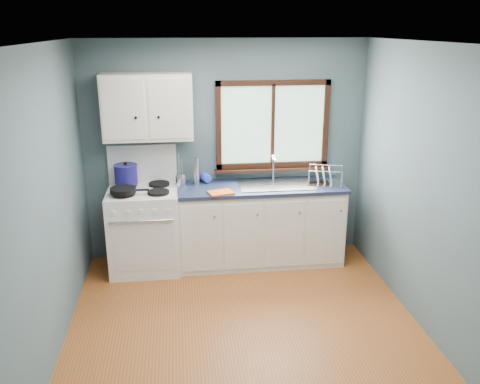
{
  "coord_description": "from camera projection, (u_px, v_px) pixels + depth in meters",
  "views": [
    {
      "loc": [
        -0.54,
        -3.85,
        2.62
      ],
      "look_at": [
        0.05,
        0.9,
        1.05
      ],
      "focal_mm": 38.0,
      "sensor_mm": 36.0,
      "label": 1
    }
  ],
  "objects": [
    {
      "name": "dish_towel",
      "position": [
        221.0,
        193.0,
        5.41
      ],
      "size": [
        0.29,
        0.24,
        0.02
      ],
      "primitive_type": "cube",
      "rotation": [
        0.0,
        0.0,
        0.26
      ],
      "color": "orange",
      "rests_on": "countertop"
    },
    {
      "name": "utensil_crock",
      "position": [
        181.0,
        179.0,
        5.65
      ],
      "size": [
        0.13,
        0.13,
        0.36
      ],
      "rotation": [
        0.0,
        0.0,
        -0.18
      ],
      "color": "silver",
      "rests_on": "countertop"
    },
    {
      "name": "wall_front",
      "position": [
        300.0,
        328.0,
        2.42
      ],
      "size": [
        3.2,
        0.02,
        2.5
      ],
      "primitive_type": "cube",
      "color": "#4B5F64",
      "rests_on": "ground"
    },
    {
      "name": "thermos",
      "position": [
        196.0,
        171.0,
        5.68
      ],
      "size": [
        0.09,
        0.09,
        0.31
      ],
      "primitive_type": "cylinder",
      "rotation": [
        0.0,
        0.0,
        0.38
      ],
      "color": "silver",
      "rests_on": "countertop"
    },
    {
      "name": "base_cabinets",
      "position": [
        260.0,
        228.0,
        5.84
      ],
      "size": [
        1.85,
        0.6,
        0.88
      ],
      "color": "white",
      "rests_on": "floor"
    },
    {
      "name": "countertop",
      "position": [
        260.0,
        187.0,
        5.68
      ],
      "size": [
        1.89,
        0.64,
        0.04
      ],
      "primitive_type": "cube",
      "color": "#172139",
      "rests_on": "base_cabinets"
    },
    {
      "name": "upper_cabinets",
      "position": [
        148.0,
        107.0,
        5.39
      ],
      "size": [
        0.95,
        0.35,
        0.7
      ],
      "color": "white",
      "rests_on": "wall_back"
    },
    {
      "name": "sink",
      "position": [
        276.0,
        190.0,
        5.72
      ],
      "size": [
        0.84,
        0.46,
        0.44
      ],
      "color": "silver",
      "rests_on": "countertop"
    },
    {
      "name": "ceiling",
      "position": [
        248.0,
        42.0,
        3.73
      ],
      "size": [
        3.2,
        3.6,
        0.02
      ],
      "primitive_type": "cube",
      "color": "white",
      "rests_on": "wall_back"
    },
    {
      "name": "wall_right",
      "position": [
        435.0,
        195.0,
        4.32
      ],
      "size": [
        0.02,
        3.6,
        2.5
      ],
      "primitive_type": "cube",
      "color": "#4B5F64",
      "rests_on": "ground"
    },
    {
      "name": "stockpot",
      "position": [
        126.0,
        174.0,
        5.56
      ],
      "size": [
        0.27,
        0.27,
        0.25
      ],
      "rotation": [
        0.0,
        0.0,
        -0.06
      ],
      "color": "navy",
      "rests_on": "gas_range"
    },
    {
      "name": "gas_range",
      "position": [
        144.0,
        227.0,
        5.64
      ],
      "size": [
        0.76,
        0.69,
        1.36
      ],
      "color": "white",
      "rests_on": "floor"
    },
    {
      "name": "skillet",
      "position": [
        123.0,
        190.0,
        5.3
      ],
      "size": [
        0.41,
        0.28,
        0.05
      ],
      "rotation": [
        0.0,
        0.0,
        -0.05
      ],
      "color": "black",
      "rests_on": "gas_range"
    },
    {
      "name": "soap_bottle",
      "position": [
        208.0,
        172.0,
        5.7
      ],
      "size": [
        0.14,
        0.14,
        0.27
      ],
      "primitive_type": "imported",
      "rotation": [
        0.0,
        0.0,
        0.39
      ],
      "color": "blue",
      "rests_on": "countertop"
    },
    {
      "name": "wall_left",
      "position": [
        42.0,
        212.0,
        3.94
      ],
      "size": [
        0.02,
        3.6,
        2.5
      ],
      "primitive_type": "cube",
      "color": "#4B5F64",
      "rests_on": "ground"
    },
    {
      "name": "wall_back",
      "position": [
        226.0,
        151.0,
        5.83
      ],
      "size": [
        3.2,
        0.02,
        2.5
      ],
      "primitive_type": "cube",
      "color": "#4B5F64",
      "rests_on": "ground"
    },
    {
      "name": "window",
      "position": [
        273.0,
        131.0,
        5.79
      ],
      "size": [
        1.36,
        0.1,
        1.03
      ],
      "color": "#9EC6A8",
      "rests_on": "wall_back"
    },
    {
      "name": "dish_rack",
      "position": [
        324.0,
        179.0,
        5.73
      ],
      "size": [
        0.45,
        0.39,
        0.2
      ],
      "rotation": [
        0.0,
        0.0,
        -0.29
      ],
      "color": "silver",
      "rests_on": "countertop"
    },
    {
      "name": "floor",
      "position": [
        247.0,
        336.0,
        4.52
      ],
      "size": [
        3.2,
        3.6,
        0.02
      ],
      "primitive_type": "cube",
      "color": "#9D5423",
      "rests_on": "ground"
    }
  ]
}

